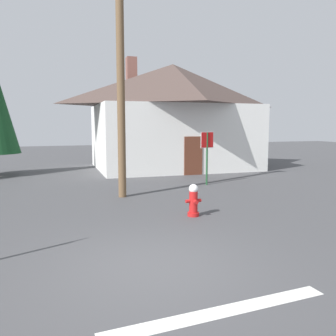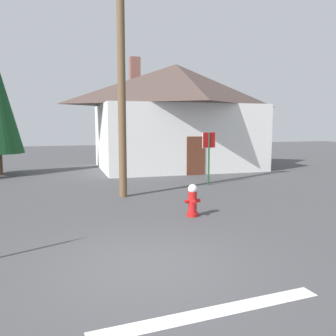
# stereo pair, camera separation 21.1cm
# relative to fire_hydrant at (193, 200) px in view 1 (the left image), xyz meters

# --- Properties ---
(ground_plane) EXTENTS (80.00, 80.00, 0.10)m
(ground_plane) POSITION_rel_fire_hydrant_xyz_m (-2.18, -3.02, -0.50)
(ground_plane) COLOR #424244
(lane_stop_bar) EXTENTS (3.49, 0.48, 0.01)m
(lane_stop_bar) POSITION_rel_fire_hydrant_xyz_m (-1.72, -4.95, -0.45)
(lane_stop_bar) COLOR silver
(lane_stop_bar) RESTS_ON ground
(fire_hydrant) EXTENTS (0.46, 0.40, 0.92)m
(fire_hydrant) POSITION_rel_fire_hydrant_xyz_m (0.00, 0.00, 0.00)
(fire_hydrant) COLOR red
(fire_hydrant) RESTS_ON ground
(utility_pole) EXTENTS (1.60, 0.28, 9.10)m
(utility_pole) POSITION_rel_fire_hydrant_xyz_m (-1.34, 3.37, 4.28)
(utility_pole) COLOR brown
(utility_pole) RESTS_ON ground
(stop_sign_far) EXTENTS (0.67, 0.19, 2.30)m
(stop_sign_far) POSITION_rel_fire_hydrant_xyz_m (2.66, 4.70, 1.18)
(stop_sign_far) COLOR #1E4C28
(stop_sign_far) RESTS_ON ground
(house) EXTENTS (9.90, 7.50, 6.64)m
(house) POSITION_rel_fire_hydrant_xyz_m (3.43, 11.10, 2.74)
(house) COLOR silver
(house) RESTS_ON ground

